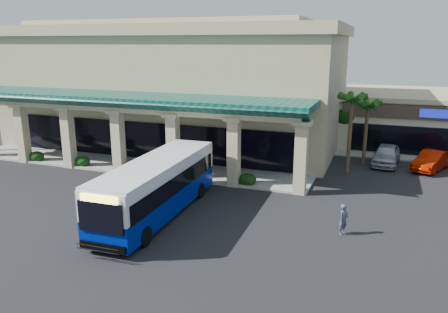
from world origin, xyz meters
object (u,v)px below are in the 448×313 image
at_px(car_silver, 386,155).
at_px(transit_bus, 157,188).
at_px(pedestrian, 343,219).
at_px(car_white, 432,161).

bearing_deg(car_silver, transit_bus, -121.38).
xyz_separation_m(pedestrian, car_silver, (1.95, 14.69, 0.00)).
bearing_deg(car_white, transit_bus, -110.80).
distance_m(transit_bus, pedestrian, 10.13).
bearing_deg(car_silver, car_white, -1.38).
bearing_deg(pedestrian, car_white, 8.30).
distance_m(pedestrian, car_silver, 14.82).
bearing_deg(car_white, car_silver, -163.17).
relative_size(transit_bus, car_white, 2.54).
xyz_separation_m(transit_bus, car_silver, (12.01, 15.63, -0.79)).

